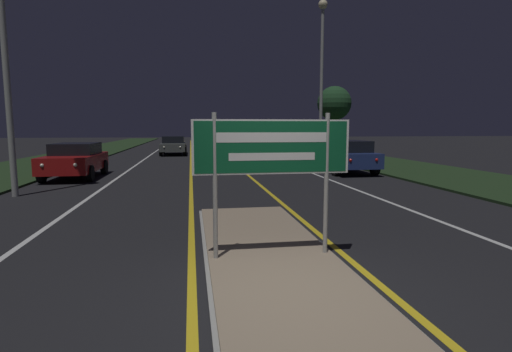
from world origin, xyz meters
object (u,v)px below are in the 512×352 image
car_receding_0 (345,156)px  warning_sign (343,135)px  streetlight_right_near (322,60)px  highway_sign (272,154)px  car_approaching_1 (174,145)px  car_receding_1 (300,147)px  car_approaching_0 (75,160)px  car_receding_2 (264,140)px

car_receding_0 → warning_sign: warning_sign is taller
streetlight_right_near → highway_sign: bearing=-110.7°
car_receding_0 → warning_sign: size_ratio=1.73×
highway_sign → car_approaching_1: (-2.51, 25.14, -0.93)m
car_receding_0 → car_receding_1: bearing=89.0°
car_approaching_0 → car_approaching_1: size_ratio=0.87×
highway_sign → car_approaching_1: size_ratio=0.50×
streetlight_right_near → car_receding_1: (-0.33, 3.22, -5.06)m
highway_sign → streetlight_right_near: streetlight_right_near is taller
highway_sign → warning_sign: 24.01m
car_receding_1 → car_receding_2: bearing=89.3°
streetlight_right_near → car_receding_0: 7.16m
highway_sign → streetlight_right_near: (6.23, 16.48, 4.17)m
streetlight_right_near → car_receding_0: bearing=-95.3°
car_receding_2 → car_approaching_0: (-11.96, -22.21, -0.05)m
highway_sign → car_receding_1: highway_sign is taller
warning_sign → streetlight_right_near: bearing=-122.9°
streetlight_right_near → car_receding_2: streetlight_right_near is taller
car_receding_1 → car_approaching_0: size_ratio=1.01×
streetlight_right_near → car_approaching_1: bearing=135.3°
car_receding_0 → car_receding_1: (0.14, 8.25, 0.01)m
car_approaching_0 → warning_sign: 18.89m
car_receding_0 → warning_sign: 11.25m
highway_sign → warning_sign: bearing=66.0°
highway_sign → car_approaching_0: 12.86m
highway_sign → car_receding_1: 20.59m
car_approaching_0 → car_approaching_1: (3.38, 13.74, -0.01)m
car_receding_2 → car_approaching_0: bearing=-118.3°
car_receding_1 → car_approaching_0: 14.43m
car_approaching_0 → warning_sign: size_ratio=1.74×
highway_sign → car_approaching_1: bearing=95.7°
car_receding_0 → car_receding_2: bearing=89.2°
car_approaching_1 → warning_sign: warning_sign is taller
car_receding_2 → car_receding_1: bearing=-90.7°
car_receding_0 → car_approaching_1: car_receding_0 is taller
highway_sign → car_receding_1: bearing=73.3°
highway_sign → car_receding_0: (5.76, 11.45, -0.90)m
car_receding_2 → warning_sign: size_ratio=1.75×
car_receding_2 → car_approaching_1: 12.05m
car_receding_0 → car_approaching_1: 15.99m
car_approaching_1 → warning_sign: size_ratio=2.01×
car_approaching_0 → streetlight_right_near: bearing=22.8°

